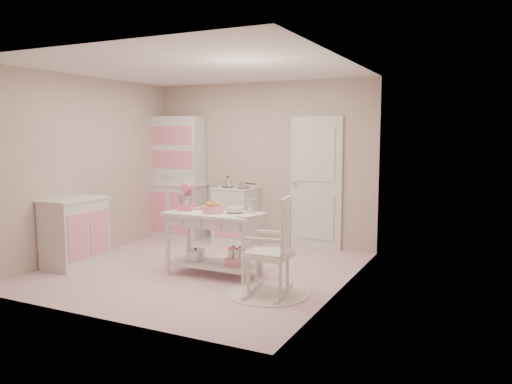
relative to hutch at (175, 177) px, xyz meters
The scene contains 14 objects.
room_shell 2.34m from the hutch, 47.39° to the right, with size 3.84×3.84×2.62m.
door 2.49m from the hutch, ahead, with size 0.82×0.05×2.04m, color silver.
hutch is the anchor object (origin of this frame).
stove 1.33m from the hutch, ahead, with size 0.62×0.57×0.92m, color silver.
base_cabinet 2.29m from the hutch, 92.67° to the right, with size 0.54×0.84×0.92m, color silver.
lace_rug 3.65m from the hutch, 38.21° to the right, with size 0.92×0.92×0.01m, color white.
rocking_chair 3.53m from the hutch, 38.21° to the right, with size 0.48×0.72×1.10m, color silver.
work_table 2.62m from the hutch, 44.24° to the right, with size 1.20×0.60×0.80m, color silver.
stand_mixer 2.24m from the hutch, 51.38° to the right, with size 0.20×0.28×0.34m, color #E15F86.
cookie_tray 2.32m from the hutch, 43.64° to the right, with size 0.34×0.24×0.02m, color silver.
bread_basket 2.60m from the hutch, 44.72° to the right, with size 0.25×0.25×0.09m, color pink.
mixing_bowl 2.69m from the hutch, 39.13° to the right, with size 0.24×0.24×0.07m, color silver.
metal_pitcher 2.78m from the hutch, 35.50° to the right, with size 0.10×0.10×0.17m, color silver.
recipe_book 2.96m from the hutch, 39.81° to the right, with size 0.18×0.24×0.02m, color silver.
Camera 1 is at (3.46, -5.42, 1.78)m, focal length 35.00 mm.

